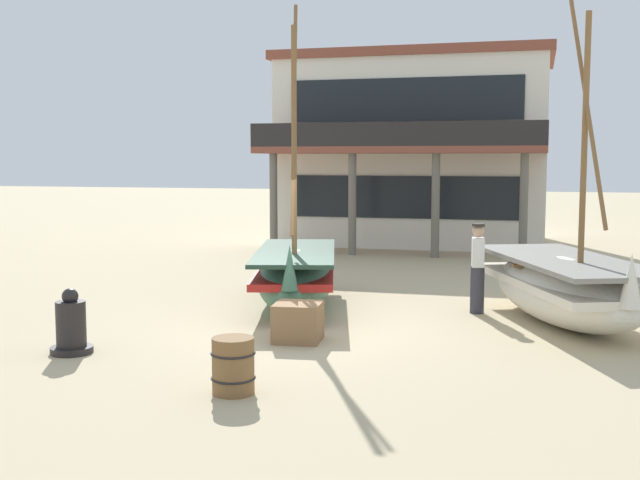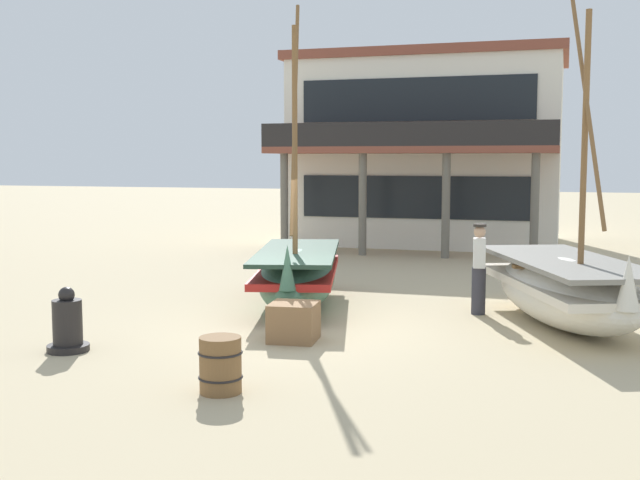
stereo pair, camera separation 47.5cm
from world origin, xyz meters
The scene contains 8 objects.
ground_plane centered at (0.00, 0.00, 0.00)m, with size 120.00×120.00×0.00m, color tan.
fishing_boat_near_left centered at (4.33, 1.42, 0.65)m, with size 3.38×5.02×5.95m.
fishing_boat_centre_large centered at (-0.69, 1.74, 0.62)m, with size 2.51×4.61×5.82m.
fisherman_by_hull centered at (2.78, 1.98, 0.83)m, with size 0.26×0.38×1.68m.
capstan_winch centered at (-2.81, -2.73, 0.39)m, with size 0.63×0.63×0.98m.
wooden_barrel centered at (0.27, -3.99, 0.35)m, with size 0.56×0.56×0.70m.
cargo_crate centered at (0.21, -1.08, 0.30)m, with size 0.73×0.73×0.61m, color olive.
harbor_building_main centered at (-0.27, 14.46, 3.21)m, with size 9.06×7.37×6.40m.
Camera 2 is at (4.25, -12.69, 2.87)m, focal length 44.26 mm.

